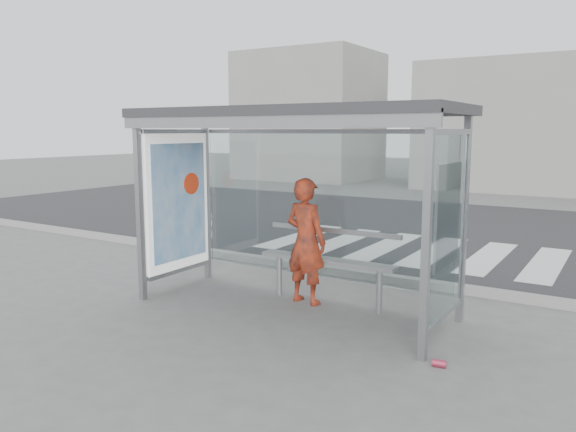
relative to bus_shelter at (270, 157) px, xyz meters
The scene contains 10 objects.
ground 2.02m from the bus_shelter, ahead, with size 80.00×80.00×0.00m, color #5F5F5D.
road 7.22m from the bus_shelter, 86.94° to the left, with size 30.00×10.00×0.01m, color #27272A.
curb 2.72m from the bus_shelter, 78.88° to the left, with size 30.00×0.18×0.12m, color gray.
crosswalk 4.94m from the bus_shelter, 78.89° to the left, with size 6.55×3.00×0.00m.
bus_shelter is the anchor object (origin of this frame).
building_left 20.38m from the bus_shelter, 118.23° to the left, with size 6.00×5.00×6.00m, color gray.
building_center 17.95m from the bus_shelter, 88.81° to the left, with size 8.00×5.00×5.00m, color gray.
person 1.23m from the bus_shelter, 39.02° to the left, with size 0.63×0.41×1.71m, color orange.
bench 1.59m from the bus_shelter, 34.75° to the left, with size 1.96×0.32×1.01m.
soda_can 3.33m from the bus_shelter, 17.93° to the right, with size 0.07×0.07×0.14m, color #DB4061.
Camera 1 is at (3.71, -6.06, 2.33)m, focal length 35.00 mm.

